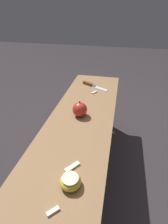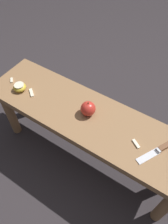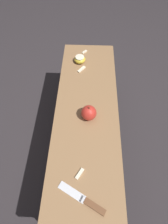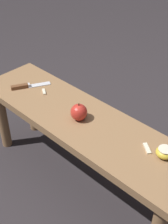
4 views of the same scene
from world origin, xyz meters
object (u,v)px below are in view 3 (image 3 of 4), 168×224
at_px(wooden_bench, 86,125).
at_px(knife, 88,202).
at_px(apple_whole, 89,113).
at_px(apple_cut, 80,59).

height_order(wooden_bench, knife, knife).
height_order(knife, apple_whole, apple_whole).
relative_size(wooden_bench, apple_cut, 16.60).
bearing_deg(apple_whole, wooden_bench, 114.07).
height_order(wooden_bench, apple_cut, apple_cut).
relative_size(wooden_bench, knife, 6.01).
bearing_deg(apple_cut, wooden_bench, -172.56).
xyz_separation_m(wooden_bench, apple_whole, (0.01, -0.01, 0.12)).
xyz_separation_m(wooden_bench, knife, (-0.40, -0.02, 0.09)).
height_order(wooden_bench, apple_whole, apple_whole).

